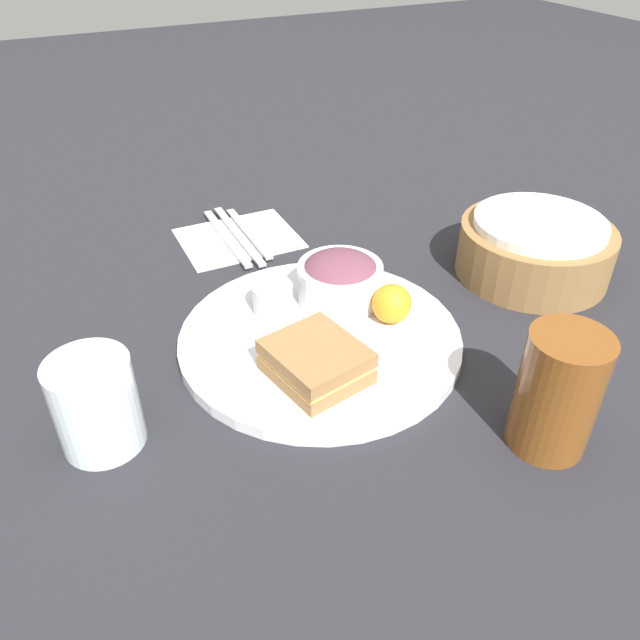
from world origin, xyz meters
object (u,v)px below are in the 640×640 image
at_px(dressing_cup, 273,298).
at_px(fork, 227,238).
at_px(knife, 238,235).
at_px(plate, 320,338).
at_px(sandwich, 316,361).
at_px(drink_glass, 558,392).
at_px(salad_bowl, 340,278).
at_px(spoon, 248,233).
at_px(bread_basket, 535,248).
at_px(water_glass, 96,404).

relative_size(dressing_cup, fork, 0.26).
bearing_deg(knife, plate, -180.00).
distance_m(sandwich, drink_glass, 0.25).
height_order(plate, salad_bowl, salad_bowl).
bearing_deg(spoon, knife, 90.00).
distance_m(salad_bowl, dressing_cup, 0.09).
bearing_deg(bread_basket, dressing_cup, -97.71).
relative_size(plate, drink_glass, 2.62).
xyz_separation_m(drink_glass, water_glass, (-0.19, -0.40, -0.02)).
bearing_deg(dressing_cup, plate, 25.03).
bearing_deg(fork, drink_glass, -164.21).
distance_m(drink_glass, knife, 0.56).
height_order(bread_basket, water_glass, water_glass).
distance_m(drink_glass, water_glass, 0.44).
bearing_deg(drink_glass, salad_bowl, -165.09).
relative_size(dressing_cup, knife, 0.25).
height_order(plate, fork, plate).
height_order(salad_bowl, spoon, salad_bowl).
distance_m(spoon, water_glass, 0.45).
relative_size(salad_bowl, drink_glass, 0.84).
height_order(sandwich, spoon, sandwich).
distance_m(drink_glass, fork, 0.56).
distance_m(sandwich, water_glass, 0.23).
bearing_deg(dressing_cup, knife, 172.18).
bearing_deg(fork, dressing_cup, 176.45).
relative_size(salad_bowl, spoon, 0.61).
relative_size(bread_basket, spoon, 1.18).
distance_m(plate, knife, 0.30).
relative_size(bread_basket, fork, 1.07).
height_order(dressing_cup, knife, dressing_cup).
height_order(bread_basket, spoon, bread_basket).
xyz_separation_m(plate, fork, (-0.30, -0.02, -0.00)).
distance_m(fork, water_glass, 0.43).
distance_m(sandwich, salad_bowl, 0.16).
relative_size(dressing_cup, water_glass, 0.51).
bearing_deg(dressing_cup, spoon, 167.77).
distance_m(sandwich, bread_basket, 0.39).
bearing_deg(knife, drink_glass, -166.00).
bearing_deg(bread_basket, fork, -127.59).
xyz_separation_m(plate, sandwich, (0.07, -0.04, 0.03)).
bearing_deg(fork, bread_basket, -127.82).
relative_size(bread_basket, knife, 1.01).
distance_m(plate, drink_glass, 0.28).
height_order(fork, spoon, same).
bearing_deg(knife, sandwich, 174.16).
relative_size(plate, water_glass, 3.41).
relative_size(plate, knife, 1.64).
bearing_deg(drink_glass, water_glass, -115.50).
height_order(dressing_cup, spoon, dressing_cup).
height_order(sandwich, salad_bowl, salad_bowl).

